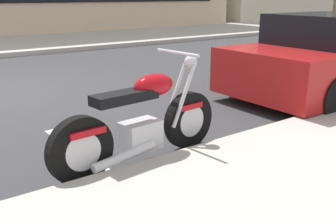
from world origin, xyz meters
name	(u,v)px	position (x,y,z in m)	size (l,w,h in m)	color
sidewalk_far_curb	(222,30)	(12.00, 6.69, 0.07)	(120.00, 5.00, 0.14)	#ADA89E
parking_stall_stripe	(86,157)	(0.00, -3.59, 0.00)	(0.12, 2.20, 0.01)	silver
parked_motorcycle	(142,123)	(0.42, -4.07, 0.43)	(2.03, 0.62, 1.12)	black
parked_car_second_in_row	(335,57)	(4.72, -3.56, 0.65)	(4.10, 2.01, 1.38)	#AD1919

